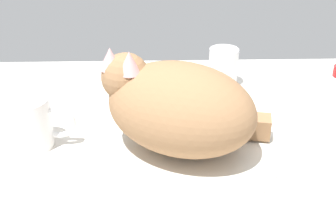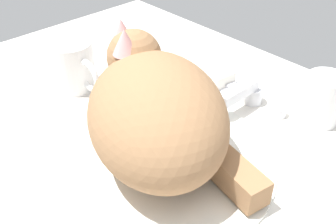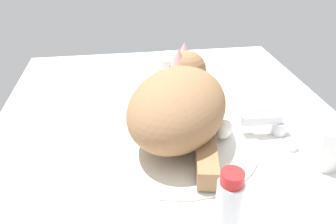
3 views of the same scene
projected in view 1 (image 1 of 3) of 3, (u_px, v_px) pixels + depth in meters
The scene contains 9 objects.
ground_plane at pixel (180, 157), 80.60cm from camera, with size 110.00×82.50×3.00cm, color silver.
sink_basin at pixel (180, 148), 79.64cm from camera, with size 34.77×34.77×0.97cm, color silver.
faucet at pixel (175, 86), 97.53cm from camera, with size 14.02×10.72×5.06cm.
cat at pixel (177, 105), 76.08cm from camera, with size 32.76×29.48×17.05cm.
coffee_mug at pixel (30, 123), 79.09cm from camera, with size 12.53×8.24×9.25cm.
rinse_cup at pixel (223, 67), 101.43cm from camera, with size 6.46×6.46×8.55cm.
soap_dish at pixel (135, 92), 98.78cm from camera, with size 9.00×6.40×1.20cm, color white.
soap_bar at pixel (135, 85), 97.94cm from camera, with size 6.73×4.89×2.30cm, color white.
toothpaste_bottle at pixel (335, 108), 79.08cm from camera, with size 3.61×3.61×14.76cm.
Camera 1 is at (-3.92, -66.57, 44.53)cm, focal length 48.53 mm.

